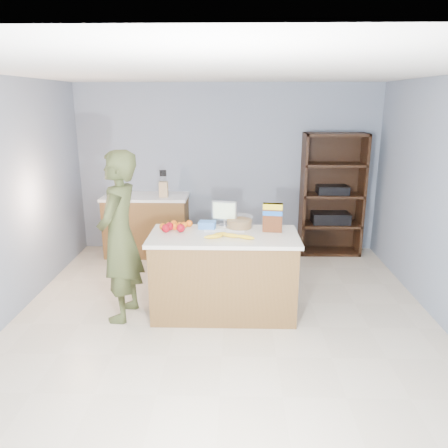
{
  "coord_description": "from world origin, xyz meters",
  "views": [
    {
      "loc": [
        0.11,
        -4.05,
        2.26
      ],
      "look_at": [
        0.0,
        0.35,
        1.0
      ],
      "focal_mm": 35.0,
      "sensor_mm": 36.0,
      "label": 1
    }
  ],
  "objects_px": {
    "shelving_unit": "(331,197)",
    "person": "(120,237)",
    "counter_peninsula": "(224,277)",
    "tv": "(224,212)",
    "cereal_box": "(273,215)"
  },
  "relations": [
    {
      "from": "counter_peninsula",
      "to": "cereal_box",
      "type": "xyz_separation_m",
      "value": [
        0.51,
        0.12,
        0.66
      ]
    },
    {
      "from": "counter_peninsula",
      "to": "cereal_box",
      "type": "bearing_deg",
      "value": 12.7
    },
    {
      "from": "counter_peninsula",
      "to": "person",
      "type": "height_order",
      "value": "person"
    },
    {
      "from": "shelving_unit",
      "to": "cereal_box",
      "type": "relative_size",
      "value": 5.84
    },
    {
      "from": "counter_peninsula",
      "to": "shelving_unit",
      "type": "xyz_separation_m",
      "value": [
        1.55,
        2.05,
        0.45
      ]
    },
    {
      "from": "shelving_unit",
      "to": "tv",
      "type": "relative_size",
      "value": 6.38
    },
    {
      "from": "counter_peninsula",
      "to": "person",
      "type": "distance_m",
      "value": 1.18
    },
    {
      "from": "counter_peninsula",
      "to": "person",
      "type": "bearing_deg",
      "value": -174.92
    },
    {
      "from": "shelving_unit",
      "to": "person",
      "type": "bearing_deg",
      "value": -140.74
    },
    {
      "from": "cereal_box",
      "to": "shelving_unit",
      "type": "bearing_deg",
      "value": 61.79
    },
    {
      "from": "counter_peninsula",
      "to": "tv",
      "type": "distance_m",
      "value": 0.73
    },
    {
      "from": "tv",
      "to": "cereal_box",
      "type": "xyz_separation_m",
      "value": [
        0.52,
        -0.22,
        0.02
      ]
    },
    {
      "from": "shelving_unit",
      "to": "cereal_box",
      "type": "xyz_separation_m",
      "value": [
        -1.04,
        -1.93,
        0.22
      ]
    },
    {
      "from": "shelving_unit",
      "to": "cereal_box",
      "type": "height_order",
      "value": "shelving_unit"
    },
    {
      "from": "person",
      "to": "cereal_box",
      "type": "xyz_separation_m",
      "value": [
        1.59,
        0.21,
        0.19
      ]
    }
  ]
}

